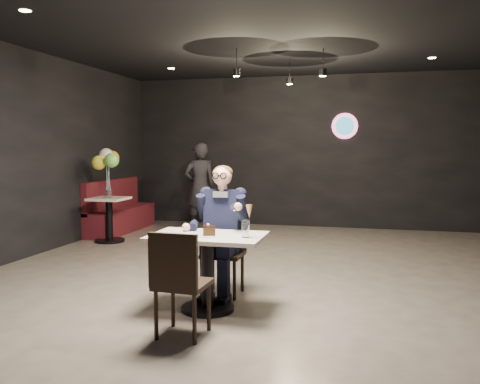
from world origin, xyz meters
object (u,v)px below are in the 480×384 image
(main_table, at_px, (208,273))
(seated_man, at_px, (223,229))
(side_table, at_px, (109,221))
(passerby, at_px, (200,186))
(sundae_glass, at_px, (245,229))
(booth_bench, at_px, (121,206))
(chair_near, at_px, (183,282))
(balloon_vase, at_px, (109,193))
(chair_far, at_px, (223,253))

(main_table, bearing_deg, seated_man, 90.00)
(side_table, height_order, passerby, passerby)
(sundae_glass, xyz_separation_m, booth_bench, (-3.40, 4.07, -0.34))
(chair_near, xyz_separation_m, side_table, (-2.71, 3.71, -0.10))
(side_table, xyz_separation_m, balloon_vase, (0.00, 0.00, 0.47))
(balloon_vase, bearing_deg, sundae_glass, -44.71)
(main_table, bearing_deg, booth_bench, 126.81)
(main_table, relative_size, seated_man, 0.76)
(seated_man, bearing_deg, passerby, 112.04)
(booth_bench, distance_m, passerby, 1.53)
(chair_far, relative_size, sundae_glass, 5.63)
(chair_near, bearing_deg, side_table, 128.49)
(main_table, distance_m, seated_man, 0.65)
(chair_near, height_order, passerby, passerby)
(chair_near, distance_m, sundae_glass, 0.83)
(sundae_glass, xyz_separation_m, side_table, (-3.10, 3.07, -0.47))
(sundae_glass, bearing_deg, balloon_vase, 135.29)
(side_table, height_order, balloon_vase, balloon_vase)
(chair_near, bearing_deg, main_table, 92.28)
(chair_far, height_order, sundae_glass, chair_far)
(chair_far, distance_m, sundae_glass, 0.80)
(side_table, bearing_deg, seated_man, -42.39)
(chair_near, relative_size, seated_man, 0.64)
(chair_near, xyz_separation_m, balloon_vase, (-2.71, 3.71, 0.37))
(chair_near, distance_m, booth_bench, 5.59)
(chair_near, bearing_deg, balloon_vase, 128.49)
(main_table, bearing_deg, sundae_glass, -6.84)
(side_table, distance_m, balloon_vase, 0.47)
(seated_man, distance_m, passerby, 4.38)
(chair_near, bearing_deg, passerby, 109.54)
(side_table, xyz_separation_m, passerby, (1.07, 1.58, 0.48))
(chair_far, xyz_separation_m, booth_bench, (-3.01, 3.48, 0.03))
(chair_far, height_order, seated_man, seated_man)
(booth_bench, xyz_separation_m, side_table, (0.30, -1.00, -0.13))
(side_table, bearing_deg, passerby, 55.89)
(chair_near, bearing_deg, chair_far, 92.28)
(passerby, bearing_deg, sundae_glass, 84.66)
(chair_near, relative_size, passerby, 0.55)
(booth_bench, height_order, passerby, passerby)
(main_table, xyz_separation_m, passerby, (-1.64, 4.61, 0.46))
(chair_far, xyz_separation_m, side_table, (-2.71, 2.48, -0.10))
(seated_man, xyz_separation_m, sundae_glass, (0.39, -0.60, 0.11))
(seated_man, height_order, sundae_glass, seated_man)
(chair_far, xyz_separation_m, chair_near, (0.00, -1.23, 0.00))
(sundae_glass, height_order, balloon_vase, same)
(chair_far, height_order, passerby, passerby)
(chair_far, distance_m, chair_near, 1.23)
(chair_far, bearing_deg, chair_near, -90.00)
(booth_bench, relative_size, balloon_vase, 12.07)
(seated_man, bearing_deg, chair_far, -90.00)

